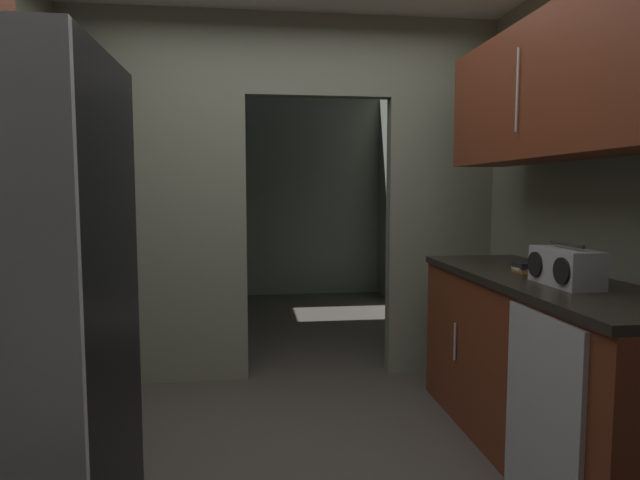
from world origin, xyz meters
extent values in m
cube|color=gray|center=(-0.91, 1.56, 1.30)|extent=(1.24, 0.12, 2.60)
cube|color=gray|center=(1.14, 1.56, 1.30)|extent=(0.78, 0.12, 2.60)
cube|color=gray|center=(0.23, 1.56, 2.31)|extent=(1.04, 0.12, 0.56)
cube|color=gray|center=(0.00, 4.77, 1.30)|extent=(3.06, 0.10, 2.60)
cube|color=gray|center=(-1.48, 3.16, 1.30)|extent=(0.10, 3.21, 2.60)
cube|color=gray|center=(1.48, 3.16, 1.30)|extent=(0.10, 3.21, 2.60)
cube|color=maroon|center=(1.22, 0.18, 0.44)|extent=(0.58, 1.91, 0.89)
cube|color=black|center=(1.22, 0.18, 0.91)|extent=(0.62, 1.91, 0.04)
cylinder|color=#B7BABC|center=(0.92, -0.24, 0.49)|extent=(0.01, 0.01, 0.22)
cylinder|color=#B7BABC|center=(0.92, 0.60, 0.49)|extent=(0.01, 0.01, 0.22)
cube|color=#B7BABC|center=(0.92, -0.35, 0.43)|extent=(0.02, 0.56, 0.87)
cube|color=maroon|center=(1.22, 0.18, 1.85)|extent=(0.34, 1.72, 0.67)
cylinder|color=#B7BABC|center=(1.04, 0.18, 1.85)|extent=(0.01, 0.01, 0.40)
cube|color=#B2B2B7|center=(1.19, -0.04, 1.01)|extent=(0.17, 0.38, 0.17)
cylinder|color=#262626|center=(1.19, -0.04, 1.12)|extent=(0.02, 0.26, 0.02)
cylinder|color=black|center=(1.10, -0.15, 1.01)|extent=(0.01, 0.12, 0.12)
cylinder|color=black|center=(1.10, 0.07, 1.01)|extent=(0.01, 0.12, 0.12)
cube|color=gold|center=(1.21, 0.36, 0.93)|extent=(0.11, 0.14, 0.01)
cube|color=beige|center=(1.21, 0.36, 0.95)|extent=(0.13, 0.14, 0.01)
cube|color=black|center=(1.20, 0.35, 0.97)|extent=(0.10, 0.12, 0.03)
camera|label=1|loc=(-0.26, -2.38, 1.36)|focal=30.63mm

